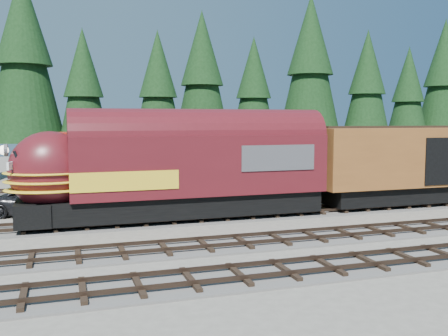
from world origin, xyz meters
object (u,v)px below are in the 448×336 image
object	(u,v)px
pickup_truck_a	(42,202)
depot	(213,158)
boxcar	(423,162)
locomotive	(169,173)
caboose	(130,155)

from	to	relation	value
pickup_truck_a	depot	bearing A→B (deg)	-63.70
depot	boxcar	bearing A→B (deg)	-27.64
locomotive	pickup_truck_a	size ratio (longest dim) A/B	3.08
depot	caboose	size ratio (longest dim) A/B	1.18
boxcar	pickup_truck_a	distance (m)	24.22
boxcar	caboose	xyz separation A→B (m)	(-17.20, 14.00, -0.09)
locomotive	pickup_truck_a	world-z (taller)	locomotive
locomotive	boxcar	xyz separation A→B (m)	(16.95, 0.00, 0.11)
caboose	pickup_truck_a	distance (m)	11.81
locomotive	boxcar	size ratio (longest dim) A/B	1.14
depot	pickup_truck_a	world-z (taller)	depot
locomotive	caboose	xyz separation A→B (m)	(-0.26, 14.00, 0.02)
depot	boxcar	distance (m)	14.01
locomotive	pickup_truck_a	distance (m)	8.30
depot	caboose	world-z (taller)	caboose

